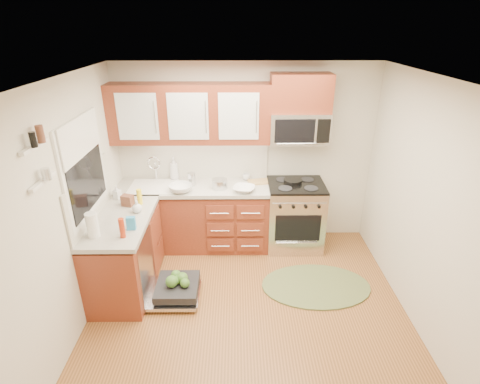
{
  "coord_description": "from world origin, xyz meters",
  "views": [
    {
      "loc": [
        -0.13,
        -3.19,
        2.94
      ],
      "look_at": [
        -0.09,
        0.85,
        1.1
      ],
      "focal_mm": 28.0,
      "sensor_mm": 36.0,
      "label": 1
    }
  ],
  "objects_px": {
    "range": "(294,215)",
    "bowl_b": "(181,188)",
    "upper_cabinets": "(190,114)",
    "dishwasher": "(174,290)",
    "sink": "(154,195)",
    "stock_pot": "(220,184)",
    "skillet": "(293,181)",
    "cup": "(246,177)",
    "paper_towel_roll": "(92,225)",
    "cutting_board": "(259,182)",
    "rug": "(316,286)",
    "microwave": "(299,127)",
    "bowl_a": "(244,189)"
  },
  "relations": [
    {
      "from": "range",
      "to": "sink",
      "type": "distance_m",
      "value": 1.96
    },
    {
      "from": "stock_pot",
      "to": "skillet",
      "type": "bearing_deg",
      "value": 7.05
    },
    {
      "from": "upper_cabinets",
      "to": "stock_pot",
      "type": "relative_size",
      "value": 9.9
    },
    {
      "from": "sink",
      "to": "bowl_b",
      "type": "distance_m",
      "value": 0.46
    },
    {
      "from": "sink",
      "to": "range",
      "type": "bearing_deg",
      "value": 0.3
    },
    {
      "from": "sink",
      "to": "cutting_board",
      "type": "xyz_separation_m",
      "value": [
        1.43,
        0.13,
        0.14
      ]
    },
    {
      "from": "skillet",
      "to": "paper_towel_roll",
      "type": "relative_size",
      "value": 0.94
    },
    {
      "from": "range",
      "to": "bowl_b",
      "type": "distance_m",
      "value": 1.63
    },
    {
      "from": "microwave",
      "to": "dishwasher",
      "type": "xyz_separation_m",
      "value": [
        -1.54,
        -1.25,
        -1.6
      ]
    },
    {
      "from": "sink",
      "to": "dishwasher",
      "type": "xyz_separation_m",
      "value": [
        0.39,
        -1.12,
        -0.7
      ]
    },
    {
      "from": "stock_pot",
      "to": "paper_towel_roll",
      "type": "xyz_separation_m",
      "value": [
        -1.25,
        -1.21,
        0.07
      ]
    },
    {
      "from": "bowl_b",
      "to": "cutting_board",
      "type": "bearing_deg",
      "value": 16.12
    },
    {
      "from": "upper_cabinets",
      "to": "cutting_board",
      "type": "xyz_separation_m",
      "value": [
        0.91,
        -0.02,
        -0.94
      ]
    },
    {
      "from": "microwave",
      "to": "sink",
      "type": "xyz_separation_m",
      "value": [
        -1.93,
        -0.13,
        -0.9
      ]
    },
    {
      "from": "cup",
      "to": "paper_towel_roll",
      "type": "bearing_deg",
      "value": -136.9
    },
    {
      "from": "cup",
      "to": "upper_cabinets",
      "type": "bearing_deg",
      "value": -174.15
    },
    {
      "from": "paper_towel_roll",
      "to": "cup",
      "type": "bearing_deg",
      "value": 43.1
    },
    {
      "from": "range",
      "to": "sink",
      "type": "relative_size",
      "value": 1.53
    },
    {
      "from": "skillet",
      "to": "bowl_a",
      "type": "distance_m",
      "value": 0.71
    },
    {
      "from": "paper_towel_roll",
      "to": "bowl_b",
      "type": "height_order",
      "value": "paper_towel_roll"
    },
    {
      "from": "upper_cabinets",
      "to": "range",
      "type": "height_order",
      "value": "upper_cabinets"
    },
    {
      "from": "microwave",
      "to": "rug",
      "type": "bearing_deg",
      "value": -81.9
    },
    {
      "from": "sink",
      "to": "bowl_a",
      "type": "distance_m",
      "value": 1.24
    },
    {
      "from": "upper_cabinets",
      "to": "cup",
      "type": "relative_size",
      "value": 18.92
    },
    {
      "from": "skillet",
      "to": "bowl_a",
      "type": "relative_size",
      "value": 0.89
    },
    {
      "from": "cutting_board",
      "to": "paper_towel_roll",
      "type": "distance_m",
      "value": 2.27
    },
    {
      "from": "upper_cabinets",
      "to": "sink",
      "type": "relative_size",
      "value": 3.31
    },
    {
      "from": "dishwasher",
      "to": "skillet",
      "type": "bearing_deg",
      "value": 38.33
    },
    {
      "from": "rug",
      "to": "stock_pot",
      "type": "relative_size",
      "value": 6.37
    },
    {
      "from": "microwave",
      "to": "bowl_b",
      "type": "height_order",
      "value": "microwave"
    },
    {
      "from": "upper_cabinets",
      "to": "rug",
      "type": "height_order",
      "value": "upper_cabinets"
    },
    {
      "from": "stock_pot",
      "to": "cup",
      "type": "relative_size",
      "value": 1.91
    },
    {
      "from": "cutting_board",
      "to": "rug",
      "type": "bearing_deg",
      "value": -58.8
    },
    {
      "from": "cutting_board",
      "to": "paper_towel_roll",
      "type": "bearing_deg",
      "value": -141.74
    },
    {
      "from": "rug",
      "to": "cutting_board",
      "type": "distance_m",
      "value": 1.56
    },
    {
      "from": "rug",
      "to": "bowl_b",
      "type": "height_order",
      "value": "bowl_b"
    },
    {
      "from": "microwave",
      "to": "bowl_a",
      "type": "distance_m",
      "value": 1.07
    },
    {
      "from": "stock_pot",
      "to": "paper_towel_roll",
      "type": "bearing_deg",
      "value": -135.76
    },
    {
      "from": "sink",
      "to": "paper_towel_roll",
      "type": "relative_size",
      "value": 2.34
    },
    {
      "from": "cutting_board",
      "to": "bowl_a",
      "type": "relative_size",
      "value": 1.05
    },
    {
      "from": "skillet",
      "to": "cup",
      "type": "distance_m",
      "value": 0.65
    },
    {
      "from": "bowl_b",
      "to": "sink",
      "type": "bearing_deg",
      "value": 156.56
    },
    {
      "from": "microwave",
      "to": "bowl_b",
      "type": "xyz_separation_m",
      "value": [
        -1.54,
        -0.3,
        -0.73
      ]
    },
    {
      "from": "cup",
      "to": "skillet",
      "type": "bearing_deg",
      "value": -14.86
    },
    {
      "from": "stock_pot",
      "to": "paper_towel_roll",
      "type": "relative_size",
      "value": 0.78
    },
    {
      "from": "microwave",
      "to": "dishwasher",
      "type": "distance_m",
      "value": 2.55
    },
    {
      "from": "sink",
      "to": "microwave",
      "type": "bearing_deg",
      "value": 3.85
    },
    {
      "from": "upper_cabinets",
      "to": "dishwasher",
      "type": "distance_m",
      "value": 2.19
    },
    {
      "from": "dishwasher",
      "to": "stock_pot",
      "type": "distance_m",
      "value": 1.47
    },
    {
      "from": "microwave",
      "to": "cup",
      "type": "bearing_deg",
      "value": 171.55
    }
  ]
}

